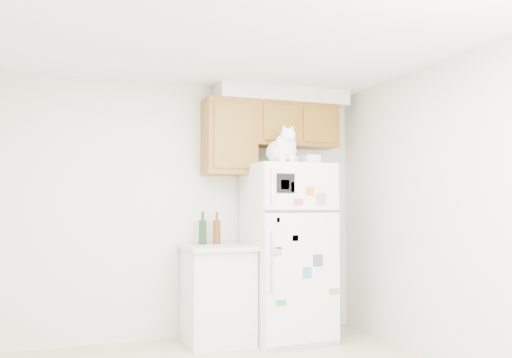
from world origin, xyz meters
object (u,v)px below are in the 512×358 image
storage_box_back (302,161)px  bottle_green (203,228)px  base_counter (218,294)px  cat (283,150)px  bottle_amber (217,228)px  refrigerator (288,251)px  storage_box_front (311,160)px

storage_box_back → bottle_green: size_ratio=0.57×
base_counter → cat: bearing=-18.9°
cat → bottle_green: bearing=152.8°
bottle_amber → storage_box_back: bearing=-10.1°
cat → bottle_green: size_ratio=1.59×
refrigerator → bottle_amber: (-0.66, 0.22, 0.23)m
base_counter → bottle_amber: bearing=78.1°
base_counter → bottle_amber: size_ratio=2.89×
refrigerator → cat: (-0.10, -0.13, 0.98)m
cat → bottle_green: (-0.70, 0.36, -0.75)m
base_counter → storage_box_back: 1.56m
bottle_green → base_counter: bearing=-55.2°
base_counter → bottle_green: bearing=124.8°
base_counter → cat: (0.59, -0.20, 1.37)m
storage_box_back → storage_box_front: (0.02, -0.18, -0.01)m
bottle_amber → refrigerator: bearing=-18.1°
refrigerator → base_counter: refrigerator is taller
refrigerator → base_counter: size_ratio=1.85×
storage_box_front → storage_box_back: bearing=89.8°
base_counter → storage_box_back: (0.88, -0.01, 1.29)m
storage_box_front → bottle_green: size_ratio=0.47×
storage_box_back → bottle_green: 1.21m
base_counter → storage_box_back: bearing=-0.6°
base_counter → cat: size_ratio=1.81×
storage_box_back → storage_box_front: storage_box_back is taller
bottle_amber → cat: bearing=-31.6°
storage_box_front → bottle_green: bearing=155.3°
refrigerator → cat: size_ratio=3.35×
cat → bottle_amber: bearing=148.4°
storage_box_back → base_counter: bearing=156.7°
storage_box_back → storage_box_front: bearing=-107.2°
bottle_amber → storage_box_front: bearing=-20.8°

